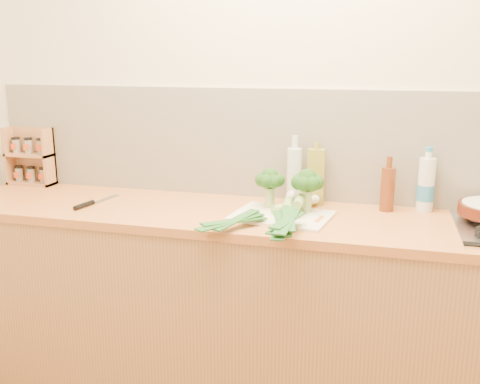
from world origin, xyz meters
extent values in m
plane|color=beige|center=(0.00, 1.50, 1.30)|extent=(3.50, 0.00, 3.50)
cube|color=silver|center=(0.00, 1.49, 1.17)|extent=(3.20, 0.02, 0.54)
cube|color=#A57C45|center=(0.00, 1.20, 0.43)|extent=(3.20, 0.60, 0.86)
cube|color=#BE7438|center=(0.00, 1.20, 0.88)|extent=(3.20, 0.62, 0.04)
cube|color=silver|center=(0.01, 1.17, 0.91)|extent=(0.46, 0.37, 0.01)
cylinder|color=#8EAB63|center=(-0.07, 1.27, 0.96)|extent=(0.04, 0.04, 0.09)
sphere|color=#15360E|center=(-0.07, 1.27, 1.06)|extent=(0.08, 0.08, 0.08)
sphere|color=#15360E|center=(-0.03, 1.27, 1.04)|extent=(0.06, 0.06, 0.06)
sphere|color=#15360E|center=(-0.05, 1.30, 1.04)|extent=(0.06, 0.06, 0.06)
sphere|color=#15360E|center=(-0.08, 1.31, 1.04)|extent=(0.06, 0.06, 0.06)
sphere|color=#15360E|center=(-0.10, 1.29, 1.04)|extent=(0.06, 0.06, 0.06)
sphere|color=#15360E|center=(-0.10, 1.26, 1.04)|extent=(0.06, 0.06, 0.06)
sphere|color=#15360E|center=(-0.08, 1.24, 1.04)|extent=(0.06, 0.06, 0.06)
sphere|color=#15360E|center=(-0.05, 1.24, 1.04)|extent=(0.06, 0.06, 0.06)
cylinder|color=#8EAB63|center=(0.10, 1.25, 0.96)|extent=(0.05, 0.05, 0.09)
sphere|color=#15360E|center=(0.10, 1.25, 1.06)|extent=(0.09, 0.09, 0.09)
sphere|color=#15360E|center=(0.14, 1.25, 1.05)|extent=(0.07, 0.07, 0.07)
sphere|color=#15360E|center=(0.13, 1.28, 1.05)|extent=(0.07, 0.07, 0.07)
sphere|color=#15360E|center=(0.09, 1.29, 1.05)|extent=(0.07, 0.07, 0.07)
sphere|color=#15360E|center=(0.07, 1.27, 1.05)|extent=(0.07, 0.07, 0.07)
sphere|color=#15360E|center=(0.07, 1.23, 1.05)|extent=(0.07, 0.07, 0.07)
sphere|color=#15360E|center=(0.09, 1.21, 1.05)|extent=(0.07, 0.07, 0.07)
sphere|color=#15360E|center=(0.13, 1.22, 1.05)|extent=(0.07, 0.07, 0.07)
cylinder|color=white|center=(0.09, 1.33, 0.94)|extent=(0.10, 0.13, 0.04)
cylinder|color=#81A854|center=(0.02, 1.21, 0.94)|extent=(0.12, 0.16, 0.04)
cube|color=#1B491A|center=(-0.15, 0.95, 0.94)|extent=(0.24, 0.25, 0.02)
cube|color=#1B491A|center=(-0.16, 0.93, 0.94)|extent=(0.22, 0.31, 0.01)
cube|color=#1B491A|center=(-0.14, 0.96, 0.94)|extent=(0.14, 0.28, 0.02)
cylinder|color=white|center=(0.02, 1.31, 0.95)|extent=(0.05, 0.12, 0.04)
cylinder|color=#81A854|center=(0.03, 1.18, 0.95)|extent=(0.06, 0.14, 0.04)
cube|color=#1B491A|center=(0.06, 0.89, 0.95)|extent=(0.07, 0.30, 0.02)
cube|color=#1B491A|center=(0.06, 0.87, 0.96)|extent=(0.08, 0.34, 0.01)
cube|color=#1B491A|center=(0.06, 0.90, 0.96)|extent=(0.12, 0.28, 0.02)
cylinder|color=white|center=(0.08, 1.29, 0.97)|extent=(0.04, 0.10, 0.04)
cylinder|color=#81A854|center=(0.08, 1.18, 0.97)|extent=(0.04, 0.13, 0.04)
cube|color=#1B491A|center=(0.08, 0.91, 0.97)|extent=(0.10, 0.30, 0.02)
cube|color=#1B491A|center=(0.08, 0.89, 0.97)|extent=(0.05, 0.34, 0.01)
cube|color=#1B491A|center=(0.08, 0.92, 0.98)|extent=(0.10, 0.28, 0.02)
cube|color=silver|center=(-0.89, 1.24, 0.90)|extent=(0.07, 0.19, 0.00)
cylinder|color=black|center=(-0.92, 1.08, 0.91)|extent=(0.05, 0.13, 0.02)
cube|color=#B4754D|center=(-1.45, 1.47, 1.06)|extent=(0.26, 0.02, 0.31)
cube|color=#B4754D|center=(-1.45, 1.43, 0.91)|extent=(0.26, 0.10, 0.02)
cube|color=#B4754D|center=(-1.45, 1.43, 1.07)|extent=(0.26, 0.10, 0.02)
cube|color=#B4754D|center=(-1.57, 1.43, 1.06)|extent=(0.01, 0.10, 0.31)
cube|color=#B4754D|center=(-1.33, 1.43, 1.06)|extent=(0.01, 0.10, 0.31)
cylinder|color=gray|center=(-1.53, 1.43, 0.95)|extent=(0.04, 0.04, 0.07)
cylinder|color=gray|center=(-1.45, 1.43, 0.95)|extent=(0.04, 0.04, 0.07)
cylinder|color=gray|center=(-1.37, 1.43, 0.95)|extent=(0.04, 0.04, 0.07)
cylinder|color=gray|center=(-1.53, 1.43, 1.11)|extent=(0.04, 0.04, 0.07)
cylinder|color=gray|center=(-1.45, 1.43, 1.11)|extent=(0.04, 0.04, 0.07)
cylinder|color=gray|center=(-1.37, 1.43, 1.11)|extent=(0.04, 0.04, 0.07)
cube|color=olive|center=(0.12, 1.42, 1.03)|extent=(0.08, 0.05, 0.27)
cylinder|color=olive|center=(0.12, 1.42, 1.18)|extent=(0.02, 0.02, 0.03)
cylinder|color=silver|center=(0.02, 1.39, 1.04)|extent=(0.07, 0.07, 0.27)
cylinder|color=silver|center=(0.02, 1.39, 1.20)|extent=(0.03, 0.03, 0.06)
cylinder|color=#5F2C12|center=(0.45, 1.39, 1.00)|extent=(0.06, 0.06, 0.20)
cylinder|color=#5F2C12|center=(0.45, 1.39, 1.13)|extent=(0.03, 0.03, 0.05)
cylinder|color=silver|center=(0.62, 1.44, 1.02)|extent=(0.08, 0.08, 0.25)
cylinder|color=silver|center=(0.62, 1.44, 1.16)|extent=(0.03, 0.03, 0.03)
cylinder|color=teal|center=(0.62, 1.44, 0.99)|extent=(0.08, 0.08, 0.07)
camera|label=1|loc=(0.41, -1.06, 1.59)|focal=40.00mm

